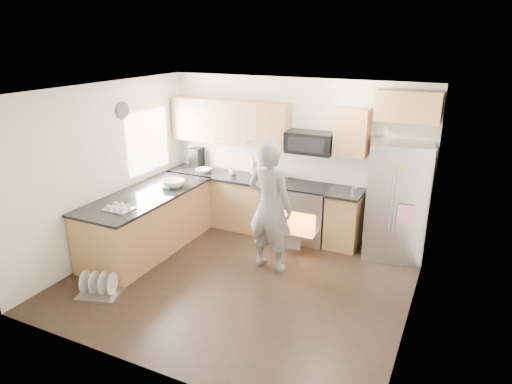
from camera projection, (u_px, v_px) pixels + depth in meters
The scene contains 8 objects.
ground at pixel (240, 280), 6.38m from camera, with size 4.50×4.50×0.00m, color black.
room_shell at pixel (236, 164), 5.85m from camera, with size 4.54×4.04×2.62m.
back_cabinet_run at pixel (256, 175), 7.79m from camera, with size 4.45×0.64×2.50m.
peninsula at pixel (148, 222), 7.15m from camera, with size 0.96×2.36×1.04m.
stove_range at pixel (306, 200), 7.45m from camera, with size 0.76×0.97×1.79m.
refrigerator at pixel (396, 201), 6.81m from camera, with size 0.98×0.82×1.78m.
person at pixel (270, 207), 6.41m from camera, with size 0.69×0.45×1.89m, color gray.
dish_rack at pixel (99, 289), 5.98m from camera, with size 0.63×0.56×0.33m.
Camera 1 is at (2.63, -4.97, 3.26)m, focal length 32.00 mm.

